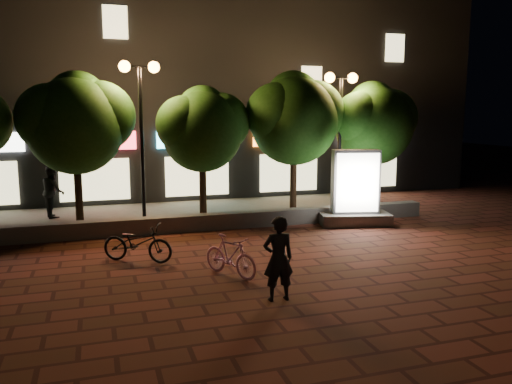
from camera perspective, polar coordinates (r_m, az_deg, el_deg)
name	(u,v)px	position (r m, az deg, el deg)	size (l,w,h in m)	color
ground	(229,267)	(12.40, -3.06, -8.34)	(80.00, 80.00, 0.00)	#5D261D
retaining_wall	(197,223)	(16.11, -6.65, -3.42)	(16.00, 0.45, 0.50)	slate
sidewalk	(184,214)	(18.57, -8.11, -2.46)	(16.00, 5.00, 0.08)	slate
building_block	(158,83)	(24.67, -10.93, 11.83)	(28.00, 8.12, 11.30)	black
tree_left	(77,120)	(16.94, -19.44, 7.64)	(3.60, 3.00, 4.89)	black
tree_mid	(203,126)	(17.29, -5.95, 7.35)	(3.24, 2.70, 4.50)	black
tree_right	(295,115)	(18.24, 4.37, 8.55)	(3.72, 3.10, 5.07)	black
tree_far_right	(375,121)	(19.66, 13.12, 7.80)	(3.48, 2.90, 4.76)	black
street_lamp_left	(140,101)	(16.73, -12.81, 9.91)	(1.26, 0.36, 5.18)	black
street_lamp_right	(340,106)	(18.68, 9.43, 9.47)	(1.26, 0.36, 4.98)	black
ad_kiosk	(355,195)	(17.05, 11.02, -0.28)	(2.49, 1.64, 2.48)	slate
scooter_pink	(230,256)	(11.59, -2.89, -7.15)	(0.44, 1.56, 0.94)	#F6A2D8
rider	(278,259)	(10.04, 2.51, -7.45)	(0.62, 0.41, 1.69)	black
scooter_parked	(138,243)	(13.00, -13.12, -5.56)	(0.63, 1.82, 0.95)	black
pedestrian	(53,191)	(18.83, -21.77, 0.10)	(0.89, 0.69, 1.83)	black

